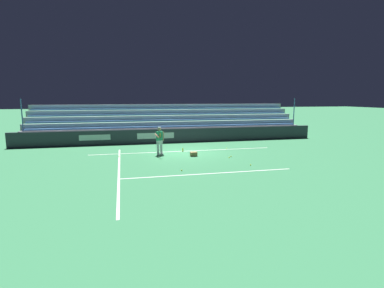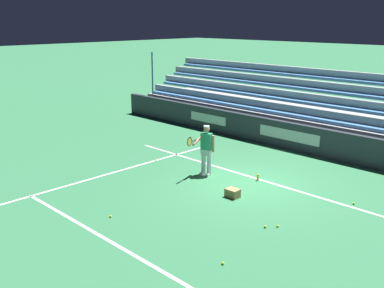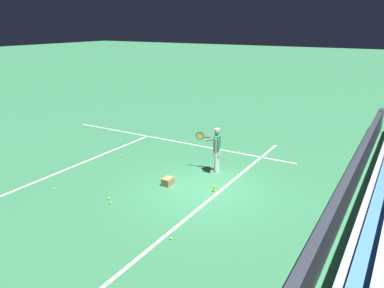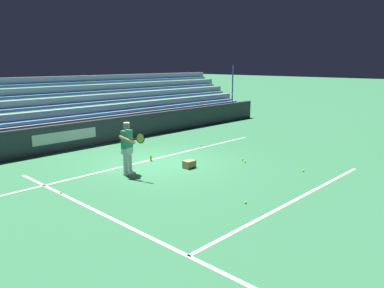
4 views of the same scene
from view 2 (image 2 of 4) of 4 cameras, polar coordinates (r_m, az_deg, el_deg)
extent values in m
plane|color=#337A4C|center=(14.64, 7.69, -5.07)|extent=(160.00, 160.00, 0.00)
cube|color=white|center=(15.02, 8.85, -4.56)|extent=(12.00, 0.10, 0.01)
cube|color=white|center=(15.04, -14.62, -4.86)|extent=(0.10, 12.00, 0.01)
cube|color=white|center=(11.11, -10.18, -12.18)|extent=(8.22, 0.10, 0.01)
cube|color=#2D333D|center=(17.96, 16.12, 0.20)|extent=(23.39, 0.24, 1.10)
cube|color=silver|center=(18.53, 12.14, 1.11)|extent=(2.80, 0.01, 0.44)
cube|color=silver|center=(21.16, 2.02, 3.26)|extent=(2.20, 0.01, 0.40)
cube|color=#9EA3A8|center=(19.87, 19.21, 1.40)|extent=(22.22, 3.20, 1.10)
cube|color=#4C89CC|center=(18.68, 17.76, 2.65)|extent=(21.78, 0.40, 0.12)
cube|color=#9EA3A8|center=(18.89, 18.19, 3.20)|extent=(22.22, 0.24, 0.45)
cube|color=#4C89CC|center=(19.29, 18.97, 4.31)|extent=(21.78, 0.40, 0.12)
cube|color=#9EA3A8|center=(19.52, 19.37, 4.83)|extent=(22.22, 0.24, 0.45)
cube|color=#4C89CC|center=(19.93, 20.11, 5.86)|extent=(21.78, 0.40, 0.12)
cube|color=#9EA3A8|center=(20.16, 20.49, 6.35)|extent=(22.22, 0.24, 0.45)
cube|color=#4C89CC|center=(20.59, 21.18, 7.32)|extent=(21.78, 0.40, 0.12)
cube|color=#9EA3A8|center=(20.83, 21.54, 7.77)|extent=(22.22, 0.24, 0.45)
cylinder|color=#4C70B2|center=(25.05, -5.03, 7.70)|extent=(0.08, 0.08, 3.40)
cylinder|color=silver|center=(15.19, 2.21, -2.40)|extent=(0.15, 0.15, 0.88)
cylinder|color=silver|center=(15.29, 1.47, -2.27)|extent=(0.15, 0.15, 0.88)
cube|color=white|center=(15.27, 2.09, -3.87)|extent=(0.18, 0.30, 0.09)
cube|color=white|center=(15.36, 1.36, -3.74)|extent=(0.18, 0.30, 0.09)
cube|color=silver|center=(15.13, 1.85, -1.04)|extent=(0.39, 0.30, 0.20)
cube|color=#239366|center=(15.03, 1.86, 0.31)|extent=(0.40, 0.30, 0.58)
sphere|color=#A37556|center=(14.91, 1.86, 1.90)|extent=(0.21, 0.21, 0.21)
cylinder|color=white|center=(14.89, 1.86, 2.23)|extent=(0.20, 0.20, 0.05)
cylinder|color=#A37556|center=(14.93, 2.69, 0.04)|extent=(0.09, 0.09, 0.56)
cylinder|color=#A37556|center=(14.96, 0.68, 0.44)|extent=(0.24, 0.59, 0.24)
cylinder|color=black|center=(14.74, 0.23, 0.42)|extent=(0.11, 0.30, 0.03)
torus|color=black|center=(14.50, -0.31, 0.31)|extent=(0.11, 0.31, 0.31)
cylinder|color=#D6D14C|center=(14.50, -0.31, 0.31)|extent=(0.08, 0.26, 0.27)
cube|color=#A87F51|center=(13.50, 5.17, -6.22)|extent=(0.40, 0.30, 0.26)
sphere|color=#CCE533|center=(16.92, -4.63, -1.98)|extent=(0.07, 0.07, 0.07)
sphere|color=#CCE533|center=(12.37, -10.32, -9.03)|extent=(0.07, 0.07, 0.07)
sphere|color=#CCE533|center=(13.78, 19.86, -7.11)|extent=(0.07, 0.07, 0.07)
sphere|color=#CCE533|center=(11.86, 10.83, -10.19)|extent=(0.07, 0.07, 0.07)
sphere|color=#CCE533|center=(10.08, 3.94, -14.88)|extent=(0.07, 0.07, 0.07)
sphere|color=#CCE533|center=(11.77, 9.27, -10.32)|extent=(0.07, 0.07, 0.07)
cylinder|color=yellow|center=(14.93, 8.35, -4.22)|extent=(0.07, 0.07, 0.22)
camera|label=1|loc=(14.27, -75.69, -2.85)|focal=28.00mm
camera|label=3|loc=(16.70, 52.75, 10.57)|focal=35.00mm
camera|label=4|loc=(16.99, -41.97, 6.41)|focal=35.00mm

